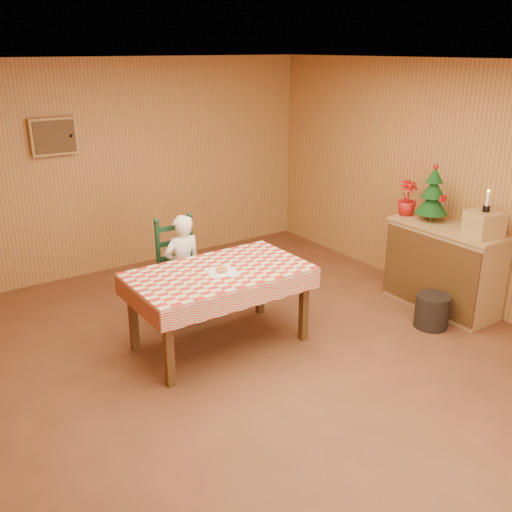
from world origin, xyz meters
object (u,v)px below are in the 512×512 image
(dining_table, at_px, (219,278))
(ladder_chair, at_px, (181,271))
(crate, at_px, (484,224))
(storage_bin, at_px, (432,311))
(seated_child, at_px, (183,267))
(shelf_unit, at_px, (444,267))
(christmas_tree, at_px, (433,195))

(dining_table, distance_m, ladder_chair, 0.81)
(crate, bearing_deg, storage_bin, 163.95)
(seated_child, distance_m, shelf_unit, 2.80)
(shelf_unit, distance_m, crate, 0.71)
(ladder_chair, distance_m, christmas_tree, 2.81)
(storage_bin, bearing_deg, dining_table, 155.42)
(seated_child, height_order, storage_bin, seated_child)
(ladder_chair, bearing_deg, shelf_unit, -30.31)
(ladder_chair, relative_size, storage_bin, 3.15)
(seated_child, height_order, crate, crate)
(shelf_unit, xyz_separation_m, christmas_tree, (0.01, 0.25, 0.74))
(ladder_chair, height_order, seated_child, seated_child)
(shelf_unit, xyz_separation_m, crate, (0.01, -0.40, 0.59))
(dining_table, height_order, christmas_tree, christmas_tree)
(shelf_unit, distance_m, storage_bin, 0.61)
(crate, relative_size, storage_bin, 0.87)
(crate, bearing_deg, dining_table, 157.00)
(shelf_unit, height_order, christmas_tree, christmas_tree)
(ladder_chair, relative_size, crate, 3.60)
(crate, bearing_deg, christmas_tree, 90.00)
(storage_bin, bearing_deg, ladder_chair, 139.42)
(seated_child, bearing_deg, ladder_chair, -90.00)
(dining_table, xyz_separation_m, shelf_unit, (2.44, -0.64, -0.22))
(seated_child, xyz_separation_m, christmas_tree, (2.45, -1.12, 0.65))
(ladder_chair, xyz_separation_m, shelf_unit, (2.44, -1.43, -0.04))
(christmas_tree, bearing_deg, dining_table, 170.96)
(dining_table, distance_m, christmas_tree, 2.53)
(storage_bin, bearing_deg, seated_child, 140.39)
(seated_child, relative_size, shelf_unit, 0.91)
(crate, distance_m, christmas_tree, 0.67)
(shelf_unit, bearing_deg, dining_table, 165.32)
(storage_bin, bearing_deg, christmas_tree, 47.21)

